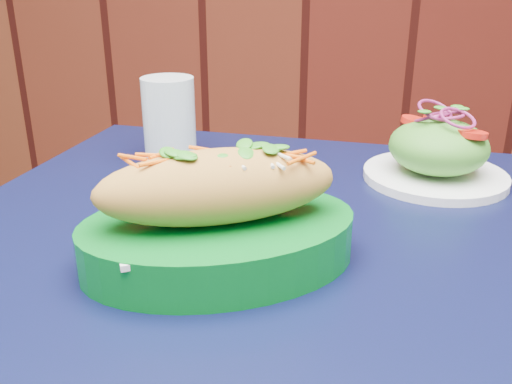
# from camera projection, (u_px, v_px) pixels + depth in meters

# --- Properties ---
(cafe_table) EXTENTS (0.87, 0.87, 0.75)m
(cafe_table) POSITION_uv_depth(u_px,v_px,m) (271.00, 310.00, 0.66)
(cafe_table) COLOR black
(cafe_table) RESTS_ON ground
(banh_mi_basket) EXTENTS (0.33, 0.28, 0.13)m
(banh_mi_basket) POSITION_uv_depth(u_px,v_px,m) (218.00, 218.00, 0.57)
(banh_mi_basket) COLOR #03651B
(banh_mi_basket) RESTS_ON cafe_table
(salad_plate) EXTENTS (0.20, 0.20, 0.11)m
(salad_plate) POSITION_uv_depth(u_px,v_px,m) (438.00, 153.00, 0.79)
(salad_plate) COLOR white
(salad_plate) RESTS_ON cafe_table
(water_glass) EXTENTS (0.08, 0.08, 0.13)m
(water_glass) POSITION_uv_depth(u_px,v_px,m) (169.00, 120.00, 0.86)
(water_glass) COLOR silver
(water_glass) RESTS_ON cafe_table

